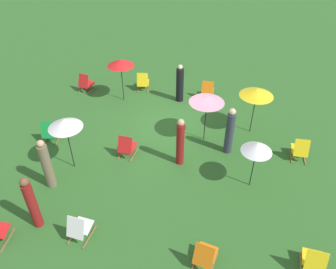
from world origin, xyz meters
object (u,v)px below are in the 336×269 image
deckchair_3 (143,82)px  deckchair_6 (208,90)px  deckchair_7 (79,228)px  person_3 (32,203)px  person_4 (230,132)px  deckchair_9 (300,150)px  umbrella_4 (207,100)px  deckchair_2 (50,132)px  umbrella_1 (121,63)px  deckchair_4 (314,261)px  person_2 (180,84)px  deckchair_1 (127,147)px  deckchair_8 (86,83)px  umbrella_3 (65,123)px  umbrella_0 (257,147)px  person_1 (180,142)px  deckchair_5 (205,255)px  umbrella_2 (257,92)px  person_0 (47,165)px

deckchair_3 → deckchair_6: bearing=168.3°
deckchair_7 → person_3: person_3 is taller
person_4 → deckchair_6: bearing=71.8°
deckchair_9 → umbrella_4: bearing=-8.8°
deckchair_2 → deckchair_9: same height
deckchair_7 → umbrella_1: 7.13m
deckchair_4 → person_2: 8.45m
deckchair_9 → deckchair_1: bearing=8.4°
deckchair_8 → person_2: person_2 is taller
umbrella_3 → person_2: 5.60m
umbrella_0 → person_1: bearing=-17.8°
deckchair_4 → umbrella_4: bearing=-51.2°
deckchair_5 → umbrella_2: (-1.40, -5.78, 1.31)m
deckchair_2 → person_2: size_ratio=0.50×
deckchair_1 → deckchair_2: same height
person_0 → person_1: (-3.82, -1.60, 0.02)m
person_3 → person_0: bearing=116.6°
deckchair_1 → deckchair_7: (0.43, 3.44, 0.00)m
deckchair_6 → deckchair_9: same height
deckchair_1 → umbrella_2: (-4.25, -2.00, 1.31)m
deckchair_2 → person_2: person_2 is taller
person_0 → umbrella_3: bearing=-168.4°
umbrella_0 → umbrella_1: bearing=-40.7°
deckchair_3 → person_1: bearing=110.2°
deckchair_4 → deckchair_9: bearing=-86.7°
umbrella_1 → person_0: bearing=79.5°
umbrella_1 → umbrella_4: umbrella_1 is taller
deckchair_4 → person_1: bearing=-35.6°
umbrella_2 → person_3: 7.97m
deckchair_2 → umbrella_0: 7.23m
deckchair_3 → deckchair_9: (-6.15, 3.87, 0.00)m
umbrella_4 → deckchair_4: bearing=120.6°
deckchair_2 → deckchair_1: bearing=163.9°
umbrella_0 → umbrella_2: 2.86m
person_3 → person_4: person_4 is taller
umbrella_4 → person_3: (4.29, 4.47, -0.82)m
person_0 → deckchair_3: bearing=-160.4°
deckchair_9 → person_0: (7.78, 2.38, 0.47)m
umbrella_3 → deckchair_7: bearing=114.1°
deckchair_8 → person_3: size_ratio=0.49×
person_1 → deckchair_6: bearing=178.3°
deckchair_8 → umbrella_1: (-1.83, 0.52, 1.36)m
deckchair_2 → umbrella_1: umbrella_1 is taller
deckchair_2 → deckchair_4: same height
deckchair_7 → umbrella_0: (-4.54, -2.58, 1.16)m
deckchair_2 → deckchair_5: size_ratio=0.97×
deckchair_9 → person_1: person_1 is taller
umbrella_3 → person_4: umbrella_3 is taller
deckchair_7 → deckchair_4: bearing=-171.6°
umbrella_0 → umbrella_2: umbrella_2 is taller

